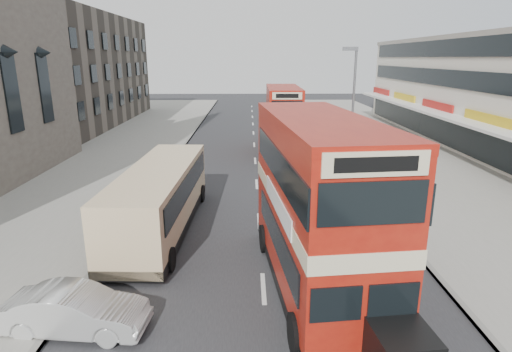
% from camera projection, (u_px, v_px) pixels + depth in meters
% --- Properties ---
extents(ground, '(160.00, 160.00, 0.00)m').
position_uv_depth(ground, '(266.00, 325.00, 12.15)').
color(ground, '#28282B').
rests_on(ground, ground).
extents(road_surface, '(12.00, 90.00, 0.01)m').
position_uv_depth(road_surface, '(255.00, 161.00, 31.39)').
color(road_surface, '#28282B').
rests_on(road_surface, ground).
extents(pavement_right, '(12.00, 90.00, 0.15)m').
position_uv_depth(pavement_right, '(415.00, 159.00, 31.57)').
color(pavement_right, gray).
rests_on(pavement_right, ground).
extents(pavement_left, '(12.00, 90.00, 0.15)m').
position_uv_depth(pavement_left, '(94.00, 161.00, 31.17)').
color(pavement_left, gray).
rests_on(pavement_left, ground).
extents(kerb_left, '(0.20, 90.00, 0.16)m').
position_uv_depth(kerb_left, '(173.00, 160.00, 31.27)').
color(kerb_left, gray).
rests_on(kerb_left, ground).
extents(kerb_right, '(0.20, 90.00, 0.16)m').
position_uv_depth(kerb_right, '(336.00, 160.00, 31.47)').
color(kerb_right, gray).
rests_on(kerb_right, ground).
extents(brick_terrace, '(14.00, 28.00, 12.00)m').
position_uv_depth(brick_terrace, '(55.00, 71.00, 46.71)').
color(brick_terrace, '#66594C').
rests_on(brick_terrace, ground).
extents(street_lamp, '(1.00, 0.20, 8.12)m').
position_uv_depth(street_lamp, '(352.00, 99.00, 28.27)').
color(street_lamp, slate).
rests_on(street_lamp, ground).
extents(bus_main, '(3.72, 10.12, 5.53)m').
position_uv_depth(bus_main, '(318.00, 205.00, 13.47)').
color(bus_main, black).
rests_on(bus_main, ground).
extents(bus_second, '(2.65, 9.21, 5.06)m').
position_uv_depth(bus_second, '(283.00, 119.00, 33.61)').
color(bus_second, black).
rests_on(bus_second, ground).
extents(coach, '(2.97, 10.13, 2.66)m').
position_uv_depth(coach, '(160.00, 196.00, 18.51)').
color(coach, black).
rests_on(coach, ground).
extents(car_left_front, '(4.09, 1.78, 1.31)m').
position_uv_depth(car_left_front, '(76.00, 311.00, 11.71)').
color(car_left_front, beige).
rests_on(car_left_front, ground).
extents(car_right_a, '(4.57, 2.00, 1.31)m').
position_uv_depth(car_right_a, '(335.00, 162.00, 28.29)').
color(car_right_a, maroon).
rests_on(car_right_a, ground).
extents(car_right_b, '(4.86, 2.65, 1.29)m').
position_uv_depth(car_right_b, '(316.00, 145.00, 33.81)').
color(car_right_b, '#BA5012').
rests_on(car_right_b, ground).
extents(car_right_c, '(3.70, 1.57, 1.25)m').
position_uv_depth(car_right_c, '(302.00, 130.00, 40.99)').
color(car_right_c, teal).
rests_on(car_right_c, ground).
extents(pedestrian_near, '(0.80, 0.74, 1.79)m').
position_uv_depth(pedestrian_near, '(397.00, 168.00, 25.15)').
color(pedestrian_near, gray).
rests_on(pedestrian_near, pavement_right).
extents(pedestrian_far, '(1.24, 0.74, 1.98)m').
position_uv_depth(pedestrian_far, '(341.00, 122.00, 42.31)').
color(pedestrian_far, gray).
rests_on(pedestrian_far, pavement_right).
extents(cyclist, '(0.74, 1.59, 1.92)m').
position_uv_depth(cyclist, '(306.00, 145.00, 34.00)').
color(cyclist, gray).
rests_on(cyclist, ground).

